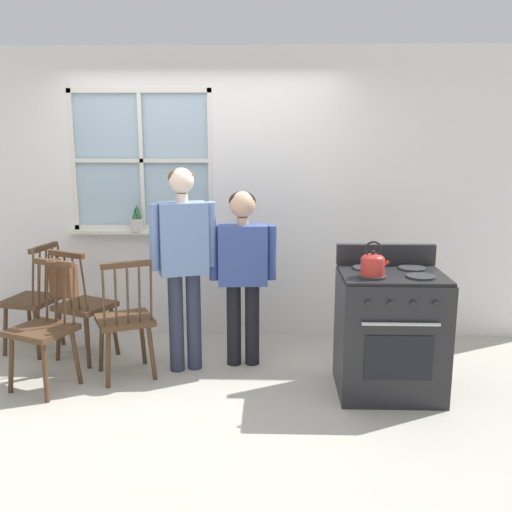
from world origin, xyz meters
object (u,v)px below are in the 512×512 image
object	(u,v)px
chair_center_cluster	(83,307)
chair_by_window	(44,330)
stove	(390,331)
potted_plant	(137,221)
chair_near_wall	(33,301)
chair_near_stove	(125,321)
handbag	(63,279)
kettle	(373,263)
person_elderly_left	(183,251)
person_teen_center	(243,260)

from	to	relation	value
chair_center_cluster	chair_by_window	bearing A→B (deg)	106.46
stove	potted_plant	xyz separation A→B (m)	(-2.16, 1.17, 0.66)
chair_near_wall	potted_plant	xyz separation A→B (m)	(0.86, 0.43, 0.67)
chair_near_stove	handbag	bearing A→B (deg)	-24.95
stove	kettle	xyz separation A→B (m)	(-0.17, -0.13, 0.55)
handbag	person_elderly_left	bearing A→B (deg)	10.21
potted_plant	kettle	bearing A→B (deg)	-33.30
chair_by_window	chair_near_wall	size ratio (longest dim) A/B	1.00
chair_center_cluster	potted_plant	world-z (taller)	potted_plant
chair_center_cluster	potted_plant	xyz separation A→B (m)	(0.35, 0.60, 0.67)
chair_center_cluster	person_elderly_left	size ratio (longest dim) A/B	0.59
chair_by_window	potted_plant	world-z (taller)	potted_plant
stove	handbag	distance (m)	2.55
chair_by_window	chair_near_wall	distance (m)	0.86
chair_by_window	person_teen_center	world-z (taller)	person_teen_center
chair_by_window	potted_plant	distance (m)	1.44
stove	chair_by_window	bearing A→B (deg)	-179.56
person_elderly_left	handbag	size ratio (longest dim) A/B	5.42
kettle	handbag	xyz separation A→B (m)	(-2.35, 0.33, -0.22)
kettle	potted_plant	distance (m)	2.38
chair_by_window	person_teen_center	distance (m)	1.63
person_teen_center	kettle	world-z (taller)	person_teen_center
chair_center_cluster	handbag	bearing A→B (deg)	114.58
person_elderly_left	handbag	distance (m)	0.96
person_teen_center	stove	xyz separation A→B (m)	(1.13, -0.49, -0.43)
chair_center_cluster	kettle	bearing A→B (deg)	-169.88
chair_by_window	chair_near_wall	world-z (taller)	same
chair_near_stove	potted_plant	world-z (taller)	potted_plant
person_teen_center	potted_plant	distance (m)	1.26
chair_near_wall	chair_center_cluster	distance (m)	0.53
person_elderly_left	person_teen_center	bearing A→B (deg)	-4.18
chair_near_stove	chair_near_wall	bearing A→B (deg)	-54.70
chair_near_wall	person_teen_center	xyz separation A→B (m)	(1.89, -0.25, 0.44)
chair_near_stove	person_teen_center	bearing A→B (deg)	171.61
chair_near_stove	kettle	world-z (taller)	kettle
chair_near_wall	stove	xyz separation A→B (m)	(3.01, -0.74, 0.01)
person_elderly_left	stove	bearing A→B (deg)	-31.87
person_teen_center	handbag	distance (m)	1.43
chair_near_stove	chair_by_window	bearing A→B (deg)	-4.27
chair_near_stove	potted_plant	distance (m)	1.18
potted_plant	handbag	xyz separation A→B (m)	(-0.36, -0.98, -0.32)
chair_center_cluster	person_elderly_left	xyz separation A→B (m)	(0.91, -0.21, 0.54)
chair_by_window	handbag	xyz separation A→B (m)	(0.09, 0.22, 0.35)
chair_center_cluster	stove	distance (m)	2.57
potted_plant	stove	bearing A→B (deg)	-28.54
chair_center_cluster	kettle	xyz separation A→B (m)	(2.33, -0.70, 0.56)
kettle	potted_plant	bearing A→B (deg)	146.70
person_elderly_left	stove	size ratio (longest dim) A/B	1.54
chair_near_stove	person_teen_center	xyz separation A→B (m)	(0.92, 0.29, 0.44)
potted_plant	chair_center_cluster	bearing A→B (deg)	-120.03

